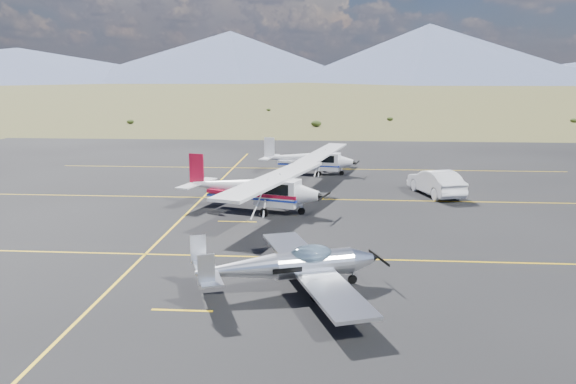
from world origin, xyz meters
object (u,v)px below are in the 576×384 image
(aircraft_cessna, at_px, (254,187))
(aircraft_plain, at_px, (310,158))
(sedan, at_px, (436,182))
(aircraft_low_wing, at_px, (293,265))

(aircraft_cessna, bearing_deg, aircraft_plain, 94.52)
(aircraft_cessna, xyz_separation_m, sedan, (10.72, 4.78, -0.51))
(aircraft_low_wing, xyz_separation_m, sedan, (7.85, 16.29, -0.12))
(aircraft_cessna, xyz_separation_m, aircraft_plain, (2.63, 11.78, -0.15))
(aircraft_low_wing, bearing_deg, sedan, 44.62)
(aircraft_cessna, height_order, sedan, aircraft_cessna)
(aircraft_low_wing, bearing_deg, aircraft_cessna, 84.33)
(aircraft_cessna, distance_m, sedan, 11.75)
(aircraft_low_wing, height_order, sedan, aircraft_low_wing)
(aircraft_plain, height_order, sedan, aircraft_plain)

